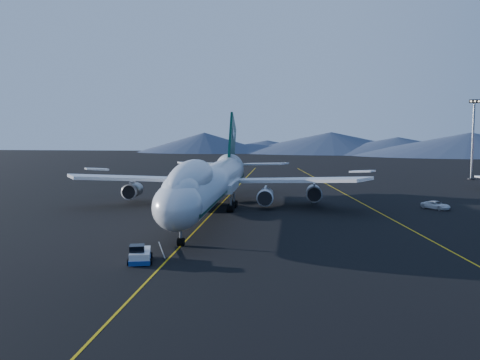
# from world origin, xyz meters

# --- Properties ---
(ground) EXTENTS (500.00, 500.00, 0.00)m
(ground) POSITION_xyz_m (0.00, 0.00, 0.00)
(ground) COLOR black
(ground) RESTS_ON ground
(taxiway_line_main) EXTENTS (0.25, 220.00, 0.01)m
(taxiway_line_main) POSITION_xyz_m (0.00, 0.00, 0.01)
(taxiway_line_main) COLOR gold
(taxiway_line_main) RESTS_ON ground
(taxiway_line_side) EXTENTS (28.08, 198.09, 0.01)m
(taxiway_line_side) POSITION_xyz_m (30.00, 10.00, 0.01)
(taxiway_line_side) COLOR gold
(taxiway_line_side) RESTS_ON ground
(boeing_747) EXTENTS (59.62, 72.43, 19.37)m
(boeing_747) POSITION_xyz_m (0.00, 0.03, 5.81)
(boeing_747) COLOR silver
(boeing_747) RESTS_ON ground
(pushback_tug) EXTENTS (3.71, 5.36, 2.13)m
(pushback_tug) POSITION_xyz_m (-3.00, -35.25, 0.67)
(pushback_tug) COLOR silver
(pushback_tug) RESTS_ON ground
(service_van) EXTENTS (5.62, 5.94, 1.56)m
(service_van) POSITION_xyz_m (42.27, 9.91, 0.78)
(service_van) COLOR white
(service_van) RESTS_ON ground
(floodlight_mast) EXTENTS (2.95, 2.22, 23.91)m
(floodlight_mast) POSITION_xyz_m (68.03, 70.96, 12.12)
(floodlight_mast) COLOR black
(floodlight_mast) RESTS_ON ground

